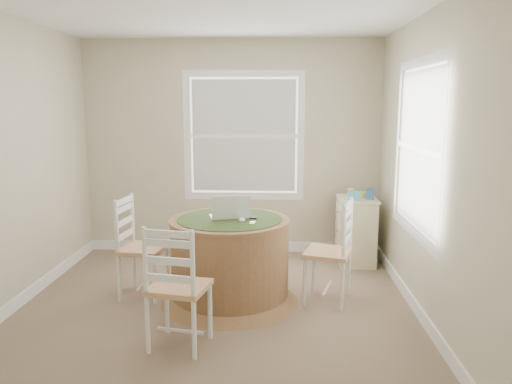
{
  "coord_description": "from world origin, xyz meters",
  "views": [
    {
      "loc": [
        0.55,
        -4.27,
        1.84
      ],
      "look_at": [
        0.35,
        0.45,
        1.0
      ],
      "focal_mm": 35.0,
      "sensor_mm": 36.0,
      "label": 1
    }
  ],
  "objects_px": {
    "corner_chest": "(356,230)",
    "chair_right": "(328,252)",
    "chair_near": "(179,287)",
    "laptop": "(230,214)",
    "round_table": "(230,257)",
    "chair_left": "(143,248)"
  },
  "relations": [
    {
      "from": "chair_near",
      "to": "chair_right",
      "type": "relative_size",
      "value": 1.0
    },
    {
      "from": "chair_right",
      "to": "round_table",
      "type": "bearing_deg",
      "value": -70.45
    },
    {
      "from": "chair_left",
      "to": "laptop",
      "type": "bearing_deg",
      "value": -88.06
    },
    {
      "from": "round_table",
      "to": "corner_chest",
      "type": "height_order",
      "value": "round_table"
    },
    {
      "from": "chair_right",
      "to": "chair_near",
      "type": "bearing_deg",
      "value": -35.31
    },
    {
      "from": "laptop",
      "to": "corner_chest",
      "type": "relative_size",
      "value": 0.53
    },
    {
      "from": "round_table",
      "to": "corner_chest",
      "type": "bearing_deg",
      "value": 49.45
    },
    {
      "from": "chair_left",
      "to": "laptop",
      "type": "xyz_separation_m",
      "value": [
        0.84,
        -0.07,
        0.35
      ]
    },
    {
      "from": "chair_right",
      "to": "corner_chest",
      "type": "xyz_separation_m",
      "value": [
        0.44,
        1.17,
        -0.09
      ]
    },
    {
      "from": "round_table",
      "to": "corner_chest",
      "type": "xyz_separation_m",
      "value": [
        1.35,
        1.21,
        -0.05
      ]
    },
    {
      "from": "round_table",
      "to": "chair_near",
      "type": "height_order",
      "value": "chair_near"
    },
    {
      "from": "chair_left",
      "to": "chair_right",
      "type": "xyz_separation_m",
      "value": [
        1.75,
        -0.06,
        0.0
      ]
    },
    {
      "from": "chair_near",
      "to": "chair_right",
      "type": "xyz_separation_m",
      "value": [
        1.21,
        0.94,
        0.0
      ]
    },
    {
      "from": "round_table",
      "to": "chair_near",
      "type": "relative_size",
      "value": 1.36
    },
    {
      "from": "round_table",
      "to": "chair_right",
      "type": "relative_size",
      "value": 1.36
    },
    {
      "from": "laptop",
      "to": "corner_chest",
      "type": "height_order",
      "value": "laptop"
    },
    {
      "from": "chair_near",
      "to": "laptop",
      "type": "height_order",
      "value": "laptop"
    },
    {
      "from": "chair_near",
      "to": "corner_chest",
      "type": "xyz_separation_m",
      "value": [
        1.65,
        2.11,
        -0.09
      ]
    },
    {
      "from": "laptop",
      "to": "chair_near",
      "type": "bearing_deg",
      "value": 57.57
    },
    {
      "from": "round_table",
      "to": "chair_right",
      "type": "distance_m",
      "value": 0.91
    },
    {
      "from": "laptop",
      "to": "corner_chest",
      "type": "distance_m",
      "value": 1.85
    },
    {
      "from": "corner_chest",
      "to": "chair_right",
      "type": "bearing_deg",
      "value": -110.49
    }
  ]
}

